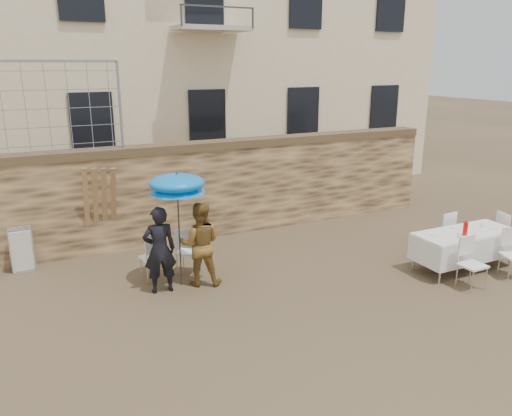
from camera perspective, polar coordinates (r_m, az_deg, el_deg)
name	(u,v)px	position (r m, az deg, el deg)	size (l,w,h in m)	color
ground	(295,337)	(7.76, 4.50, -14.53)	(80.00, 80.00, 0.00)	brown
stone_wall	(188,192)	(11.62, -7.77, 1.82)	(13.00, 0.50, 2.20)	olive
chain_link_fence	(37,109)	(10.78, -23.77, 10.30)	(3.20, 0.06, 1.80)	gray
man_suit	(160,250)	(8.99, -10.96, -4.73)	(0.58, 0.38, 1.59)	black
woman_dress	(200,244)	(9.19, -6.43, -4.11)	(0.76, 0.60, 1.57)	#A77933
umbrella	(177,187)	(8.86, -9.00, 2.42)	(1.02, 1.02, 1.99)	#3F3F44
couple_chair_left	(153,256)	(9.60, -11.71, -5.40)	(0.48, 0.48, 0.96)	white
couple_chair_right	(188,250)	(9.77, -7.73, -4.81)	(0.48, 0.48, 0.96)	white
banquet_table	(466,234)	(10.67, 22.84, -2.72)	(2.10, 0.85, 0.78)	white
soda_bottle	(465,229)	(10.38, 22.81, -2.22)	(0.09, 0.09, 0.26)	red
table_chair_front_left	(473,264)	(9.86, 23.54, -5.87)	(0.48, 0.48, 0.96)	white
table_chair_back	(441,232)	(11.40, 20.42, -2.63)	(0.48, 0.48, 0.96)	white
table_chair_side	(508,234)	(11.85, 26.89, -2.68)	(0.48, 0.48, 0.96)	white
chair_stack_right	(22,247)	(10.93, -25.21, -4.07)	(0.46, 0.40, 0.92)	white
wood_planks	(102,210)	(10.93, -17.20, -0.25)	(0.70, 0.20, 2.00)	#A37749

